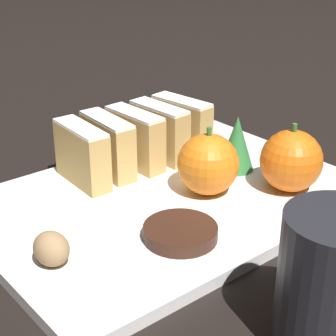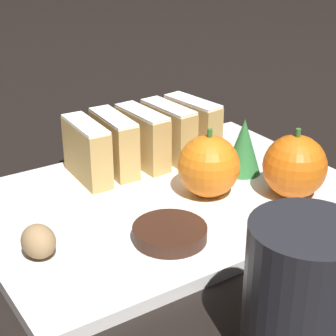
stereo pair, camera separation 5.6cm
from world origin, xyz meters
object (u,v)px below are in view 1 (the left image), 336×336
at_px(walnut, 51,249).
at_px(coffee_mug, 336,288).
at_px(orange_near, 208,164).
at_px(orange_far, 291,161).
at_px(chocolate_cookie, 180,232).

height_order(walnut, coffee_mug, coffee_mug).
relative_size(orange_near, walnut, 2.06).
xyz_separation_m(orange_far, walnut, (-0.04, -0.26, -0.02)).
xyz_separation_m(chocolate_cookie, coffee_mug, (0.16, -0.00, 0.03)).
distance_m(walnut, coffee_mug, 0.22).
xyz_separation_m(orange_far, coffee_mug, (0.16, -0.15, 0.01)).
distance_m(chocolate_cookie, coffee_mug, 0.16).
distance_m(orange_far, chocolate_cookie, 0.15).
height_order(orange_near, coffee_mug, coffee_mug).
height_order(orange_near, orange_far, orange_far).
bearing_deg(orange_near, chocolate_cookie, -57.63).
xyz_separation_m(orange_far, chocolate_cookie, (0.00, -0.15, -0.03)).
height_order(orange_far, chocolate_cookie, orange_far).
xyz_separation_m(walnut, chocolate_cookie, (0.04, 0.11, -0.01)).
relative_size(chocolate_cookie, coffee_mug, 0.61).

